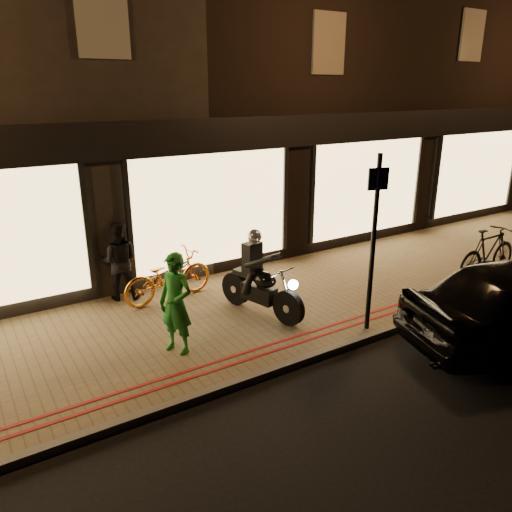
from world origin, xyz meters
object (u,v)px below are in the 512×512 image
(bicycle_gold, at_px, (168,276))
(person_green, at_px, (176,304))
(motorcycle, at_px, (259,282))
(sign_post, at_px, (374,235))

(bicycle_gold, bearing_deg, person_green, 154.42)
(motorcycle, xyz_separation_m, person_green, (-1.83, -0.48, 0.20))
(bicycle_gold, distance_m, person_green, 2.09)
(motorcycle, relative_size, person_green, 1.18)
(motorcycle, relative_size, sign_post, 0.64)
(sign_post, height_order, person_green, sign_post)
(motorcycle, relative_size, bicycle_gold, 1.02)
(motorcycle, height_order, bicycle_gold, motorcycle)
(bicycle_gold, bearing_deg, motorcycle, -148.44)
(person_green, bearing_deg, motorcycle, 75.57)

